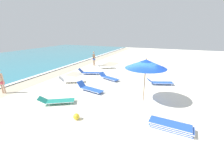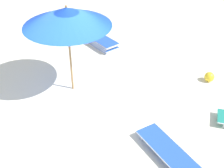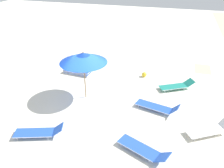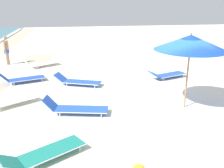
{
  "view_description": "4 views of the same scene",
  "coord_description": "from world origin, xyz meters",
  "px_view_note": "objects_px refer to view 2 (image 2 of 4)",
  "views": [
    {
      "loc": [
        -9.34,
        -2.04,
        4.23
      ],
      "look_at": [
        -0.54,
        1.58,
        0.83
      ],
      "focal_mm": 24.0,
      "sensor_mm": 36.0,
      "label": 1
    },
    {
      "loc": [
        4.03,
        6.09,
        5.67
      ],
      "look_at": [
        -0.5,
        1.24,
        1.1
      ],
      "focal_mm": 50.0,
      "sensor_mm": 36.0,
      "label": 2
    },
    {
      "loc": [
        8.93,
        3.93,
        6.61
      ],
      "look_at": [
        -0.49,
        0.97,
        1.12
      ],
      "focal_mm": 35.0,
      "sensor_mm": 36.0,
      "label": 3
    },
    {
      "loc": [
        -8.43,
        3.42,
        3.73
      ],
      "look_at": [
        -0.16,
        2.06,
        0.92
      ],
      "focal_mm": 40.0,
      "sensor_mm": 36.0,
      "label": 4
    }
  ],
  "objects_px": {
    "beach_umbrella": "(67,17)",
    "lounger_stack": "(98,40)",
    "sun_lounger_near_water_left": "(174,154)",
    "beach_ball": "(209,77)"
  },
  "relations": [
    {
      "from": "beach_umbrella",
      "to": "lounger_stack",
      "type": "relative_size",
      "value": 1.38
    },
    {
      "from": "beach_umbrella",
      "to": "lounger_stack",
      "type": "bearing_deg",
      "value": -145.76
    },
    {
      "from": "sun_lounger_near_water_left",
      "to": "beach_ball",
      "type": "bearing_deg",
      "value": -147.49
    },
    {
      "from": "sun_lounger_near_water_left",
      "to": "beach_ball",
      "type": "relative_size",
      "value": 7.05
    },
    {
      "from": "lounger_stack",
      "to": "beach_ball",
      "type": "bearing_deg",
      "value": 106.48
    },
    {
      "from": "beach_umbrella",
      "to": "lounger_stack",
      "type": "xyz_separation_m",
      "value": [
        -2.55,
        -1.74,
        -2.21
      ]
    },
    {
      "from": "beach_umbrella",
      "to": "sun_lounger_near_water_left",
      "type": "distance_m",
      "value": 4.53
    },
    {
      "from": "lounger_stack",
      "to": "sun_lounger_near_water_left",
      "type": "distance_m",
      "value": 6.29
    },
    {
      "from": "beach_umbrella",
      "to": "sun_lounger_near_water_left",
      "type": "height_order",
      "value": "beach_umbrella"
    },
    {
      "from": "beach_umbrella",
      "to": "sun_lounger_near_water_left",
      "type": "bearing_deg",
      "value": 88.99
    }
  ]
}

